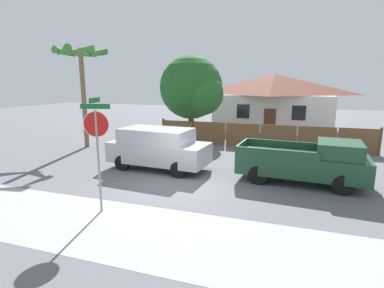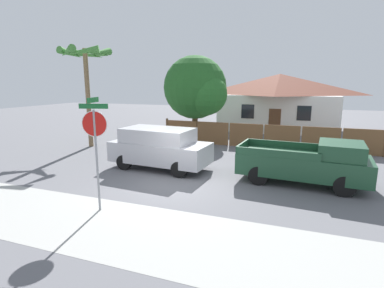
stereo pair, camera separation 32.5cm
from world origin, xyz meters
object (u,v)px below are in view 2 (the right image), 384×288
Objects in this scene: red_suv at (160,147)px; stop_sign at (95,135)px; orange_pickup at (307,162)px; oak_tree at (197,89)px; house at (279,101)px; palm_tree at (86,61)px.

stop_sign is (0.31, -4.93, 1.39)m from red_suv.
orange_pickup is (6.43, -0.02, -0.14)m from red_suv.
oak_tree reaches higher than orange_pickup.
oak_tree is at bearing 137.91° from orange_pickup.
red_suv is at bearing -105.69° from house.
oak_tree is at bearing 100.01° from red_suv.
house reaches higher than red_suv.
stop_sign is at bearing -101.03° from house.
house is at bearing 78.50° from red_suv.
house is 15.44m from red_suv.
house is 2.00× the size of orange_pickup.
stop_sign is at bearing -85.05° from oak_tree.
palm_tree is at bearing 170.80° from orange_pickup.
house is 1.66× the size of palm_tree.
palm_tree is at bearing 158.69° from red_suv.
oak_tree is 1.16× the size of orange_pickup.
palm_tree is 1.21× the size of orange_pickup.
orange_pickup is (12.77, -3.04, -4.34)m from palm_tree.
house is at bearing 102.92° from orange_pickup.
house is 20.10m from stop_sign.
house is at bearing 48.28° from palm_tree.
house is 15.07m from orange_pickup.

